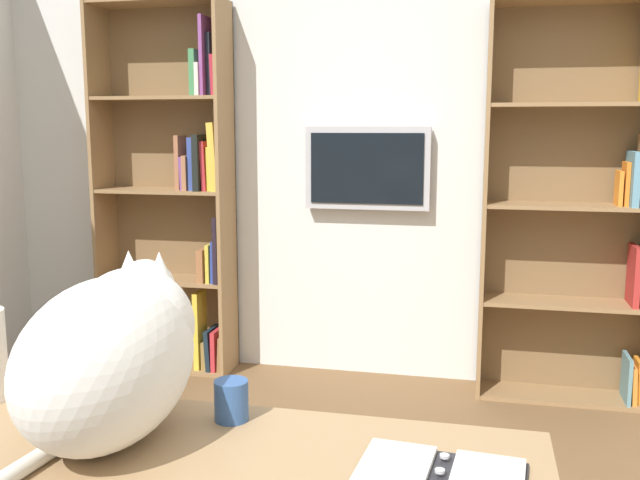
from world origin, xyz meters
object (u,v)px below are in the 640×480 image
Objects in this scene: bookshelf_right at (179,193)px; wall_mounted_tv at (367,168)px; cat at (116,350)px; coffee_mug at (231,400)px; open_binder at (440,475)px; bookshelf_left at (593,204)px.

bookshelf_right is 3.05× the size of wall_mounted_tv.
cat is 6.96× the size of coffee_mug.
coffee_mug is (0.49, -0.18, 0.04)m from open_binder.
bookshelf_left is at bearing -179.92° from bookshelf_right.
bookshelf_right reaches higher than coffee_mug.
wall_mounted_tv reaches higher than coffee_mug.
open_binder is (-1.68, 2.56, -0.28)m from bookshelf_right.
cat is at bearing 32.11° from coffee_mug.
bookshelf_right reaches higher than bookshelf_left.
bookshelf_left is 2.96× the size of wall_mounted_tv.
wall_mounted_tv reaches higher than cat.
coffee_mug is at bearing 116.39° from bookshelf_right.
coffee_mug is at bearing -147.89° from cat.
open_binder is (-0.57, 2.64, -0.44)m from wall_mounted_tv.
bookshelf_left is 1.21m from wall_mounted_tv.
wall_mounted_tv is at bearing -93.10° from cat.
coffee_mug is at bearing 64.77° from bookshelf_left.
bookshelf_left reaches higher than cat.
bookshelf_right is at bearing -63.61° from coffee_mug.
cat reaches higher than coffee_mug.
bookshelf_right is 1.12m from wall_mounted_tv.
open_binder is at bearing 176.47° from cat.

